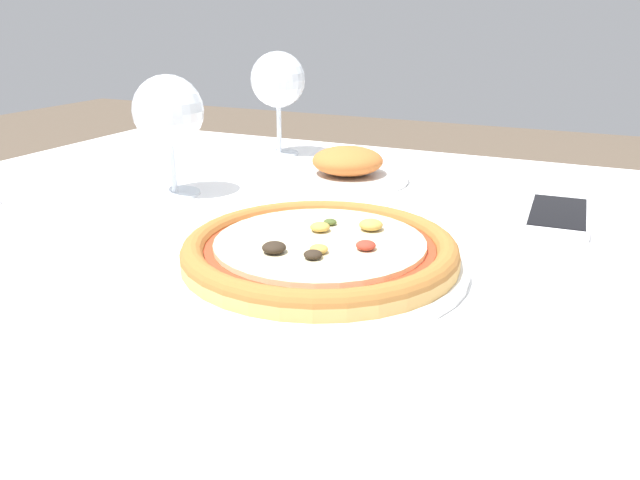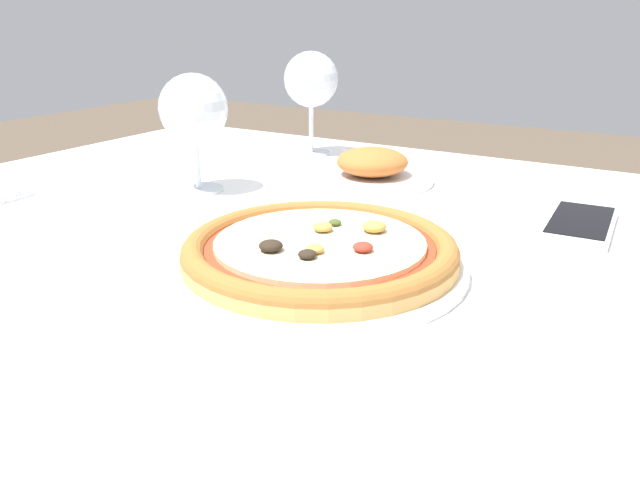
% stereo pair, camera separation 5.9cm
% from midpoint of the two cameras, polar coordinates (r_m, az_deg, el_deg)
% --- Properties ---
extents(dining_table, '(1.11, 0.99, 0.70)m').
position_cam_midpoint_polar(dining_table, '(0.75, -8.31, -5.53)').
color(dining_table, '#997047').
rests_on(dining_table, ground_plane).
extents(pizza_plate, '(0.28, 0.28, 0.04)m').
position_cam_midpoint_polar(pizza_plate, '(0.59, -2.83, -1.22)').
color(pizza_plate, white).
rests_on(pizza_plate, dining_table).
extents(wine_glass_far_left, '(0.09, 0.09, 0.17)m').
position_cam_midpoint_polar(wine_glass_far_left, '(1.07, -5.47, 14.22)').
color(wine_glass_far_left, silver).
rests_on(wine_glass_far_left, dining_table).
extents(wine_glass_far_right, '(0.09, 0.09, 0.16)m').
position_cam_midpoint_polar(wine_glass_far_right, '(0.85, -15.67, 11.12)').
color(wine_glass_far_right, silver).
rests_on(wine_glass_far_right, dining_table).
extents(cell_phone, '(0.08, 0.15, 0.01)m').
position_cam_midpoint_polar(cell_phone, '(0.78, 18.93, 2.11)').
color(cell_phone, white).
rests_on(cell_phone, dining_table).
extents(side_plate, '(0.18, 0.18, 0.05)m').
position_cam_midpoint_polar(side_plate, '(0.91, 0.68, 6.58)').
color(side_plate, white).
rests_on(side_plate, dining_table).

